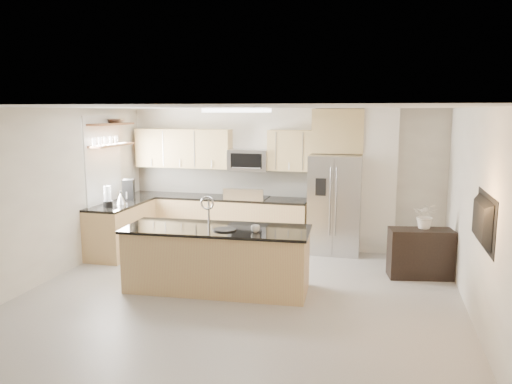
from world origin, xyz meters
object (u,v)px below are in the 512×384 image
(range, at_px, (247,221))
(cup, at_px, (255,229))
(microwave, at_px, (249,160))
(television, at_px, (477,221))
(kettle, at_px, (121,198))
(flower_vase, at_px, (426,209))
(refrigerator, at_px, (335,204))
(credenza, at_px, (420,253))
(coffee_maker, at_px, (128,190))
(blender, at_px, (108,198))
(island, at_px, (217,258))
(platter, at_px, (225,230))
(bowl, at_px, (116,120))

(range, bearing_deg, cup, -72.31)
(microwave, height_order, television, microwave)
(kettle, xyz_separation_m, flower_vase, (5.16, 0.05, 0.05))
(range, bearing_deg, refrigerator, -1.60)
(range, bearing_deg, kettle, -150.98)
(credenza, bearing_deg, coffee_maker, 164.60)
(blender, bearing_deg, kettle, 81.80)
(blender, xyz_separation_m, television, (5.58, -1.65, 0.27))
(range, relative_size, island, 0.42)
(refrigerator, height_order, platter, refrigerator)
(microwave, distance_m, refrigerator, 1.82)
(microwave, distance_m, blender, 2.67)
(range, bearing_deg, bowl, -161.15)
(cup, bearing_deg, refrigerator, 71.02)
(platter, bearing_deg, microwave, 97.81)
(island, bearing_deg, refrigerator, 55.12)
(bowl, bearing_deg, blender, -76.01)
(platter, bearing_deg, television, -10.73)
(range, bearing_deg, credenza, -20.45)
(microwave, distance_m, television, 4.79)
(flower_vase, bearing_deg, refrigerator, 145.21)
(island, relative_size, blender, 7.28)
(refrigerator, height_order, television, refrigerator)
(refrigerator, distance_m, television, 3.62)
(island, height_order, flower_vase, flower_vase)
(coffee_maker, relative_size, bowl, 0.96)
(kettle, bearing_deg, coffee_maker, 99.52)
(island, distance_m, kettle, 2.64)
(credenza, xyz_separation_m, bowl, (-5.33, 0.38, 2.00))
(refrigerator, relative_size, bowl, 4.55)
(island, distance_m, bowl, 3.53)
(blender, distance_m, television, 5.83)
(bowl, relative_size, television, 0.36)
(blender, height_order, kettle, blender)
(blender, bearing_deg, credenza, 3.56)
(bowl, relative_size, flower_vase, 0.64)
(microwave, height_order, island, microwave)
(refrigerator, height_order, cup, refrigerator)
(cup, xyz_separation_m, flower_vase, (2.33, 1.45, 0.11))
(island, height_order, kettle, island)
(cup, bearing_deg, microwave, 106.91)
(kettle, bearing_deg, cup, -26.38)
(island, xyz_separation_m, credenza, (2.87, 1.26, -0.08))
(range, bearing_deg, television, -41.64)
(range, xyz_separation_m, bowl, (-2.25, -0.77, 1.91))
(bowl, xyz_separation_m, flower_vase, (5.39, -0.31, -1.32))
(cup, height_order, flower_vase, flower_vase)
(kettle, bearing_deg, microwave, 31.63)
(blender, relative_size, flower_vase, 0.60)
(island, distance_m, television, 3.49)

